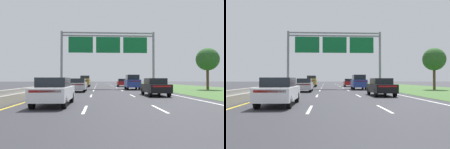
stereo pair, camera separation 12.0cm
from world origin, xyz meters
The scene contains 12 objects.
ground_plane centered at (0.00, 35.00, 0.00)m, with size 220.00×220.00×0.00m, color #2B2B30.
lane_striping centered at (0.00, 34.54, 0.00)m, with size 11.96×106.00×0.01m.
grass_verge_right centered at (13.95, 35.00, 0.01)m, with size 14.00×110.00×0.02m, color #3D602D.
median_barrier_concrete centered at (-6.60, 35.00, 0.35)m, with size 0.60×110.00×0.85m.
overhead_sign_gantry centered at (0.30, 35.06, 6.50)m, with size 15.06×0.42×9.11m.
pickup_truck_gold centered at (-3.91, 43.48, 1.07)m, with size 2.03×5.41×2.20m.
car_red_right_lane_sedan centered at (3.50, 44.55, 0.82)m, with size 1.90×4.43×1.57m.
car_blue_right_lane_suv centered at (3.62, 31.44, 1.10)m, with size 2.02×4.75×2.11m.
car_black_right_lane_sedan centered at (3.90, 19.42, 0.82)m, with size 1.87×4.42×1.57m.
car_white_left_lane_sedan centered at (-3.70, 12.34, 0.82)m, with size 1.83×4.40×1.57m.
car_silver_left_lane_sedan centered at (-3.60, 26.13, 0.82)m, with size 1.86×4.42×1.57m.
roadside_tree_mid centered at (14.32, 30.51, 4.31)m, with size 3.21×3.21×5.95m.
Camera 2 is at (-1.05, -0.57, 1.48)m, focal length 35.98 mm.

